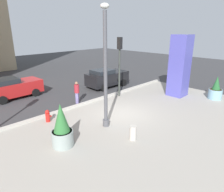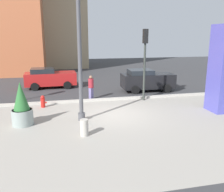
{
  "view_description": "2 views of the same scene",
  "coord_description": "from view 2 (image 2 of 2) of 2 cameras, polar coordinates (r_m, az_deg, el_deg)",
  "views": [
    {
      "loc": [
        -9.2,
        -8.21,
        5.37
      ],
      "look_at": [
        -0.94,
        -0.04,
        1.47
      ],
      "focal_mm": 32.86,
      "sensor_mm": 36.0,
      "label": 1
    },
    {
      "loc": [
        -3.01,
        -12.54,
        4.25
      ],
      "look_at": [
        -0.06,
        0.56,
        0.94
      ],
      "focal_mm": 39.23,
      "sensor_mm": 36.0,
      "label": 2
    }
  ],
  "objects": [
    {
      "name": "car_intersection",
      "position": [
        21.15,
        -14.31,
        4.15
      ],
      "size": [
        4.19,
        2.15,
        1.66
      ],
      "color": "red",
      "rests_on": "ground_plane"
    },
    {
      "name": "lamp_post",
      "position": [
        12.14,
        -7.5,
        8.58
      ],
      "size": [
        0.44,
        0.44,
        6.48
      ],
      "color": "#4C4C51",
      "rests_on": "ground_plane"
    },
    {
      "name": "traffic_light_corner",
      "position": [
        16.22,
        7.66,
        9.84
      ],
      "size": [
        0.28,
        0.42,
        4.68
      ],
      "color": "#333833",
      "rests_on": "ground_plane"
    },
    {
      "name": "potted_plant_by_pillar",
      "position": [
        12.57,
        -20.31,
        -2.4
      ],
      "size": [
        1.01,
        1.01,
        2.14
      ],
      "color": "gray",
      "rests_on": "ground_plane"
    },
    {
      "name": "ground_plane",
      "position": [
        17.34,
        -2.32,
        -0.35
      ],
      "size": [
        60.0,
        60.0,
        0.0
      ],
      "primitive_type": "plane",
      "color": "#38383A"
    },
    {
      "name": "fire_hydrant",
      "position": [
        15.43,
        -15.8,
        -1.25
      ],
      "size": [
        0.36,
        0.26,
        0.75
      ],
      "color": "red",
      "rests_on": "ground_plane"
    },
    {
      "name": "car_passing_lane",
      "position": [
        19.48,
        8.11,
        3.73
      ],
      "size": [
        4.1,
        2.15,
        1.71
      ],
      "color": "black",
      "rests_on": "ground_plane"
    },
    {
      "name": "curb_strip",
      "position": [
        16.49,
        -1.76,
        -0.81
      ],
      "size": [
        18.0,
        0.24,
        0.16
      ],
      "primitive_type": "cube",
      "color": "#B7B2A8",
      "rests_on": "ground_plane"
    },
    {
      "name": "pedestrian_by_curb",
      "position": [
        16.74,
        -4.92,
        2.3
      ],
      "size": [
        0.51,
        0.51,
        1.65
      ],
      "color": "slate",
      "rests_on": "ground_plane"
    },
    {
      "name": "concrete_bollard",
      "position": [
        10.76,
        -6.49,
        -7.36
      ],
      "size": [
        0.36,
        0.36,
        0.75
      ],
      "primitive_type": "cylinder",
      "color": "#B2ADA3",
      "rests_on": "ground_plane"
    },
    {
      "name": "plaza_pavement",
      "position": [
        11.76,
        3.04,
        -7.36
      ],
      "size": [
        18.0,
        10.0,
        0.02
      ],
      "primitive_type": "cube",
      "color": "#9E998E",
      "rests_on": "ground_plane"
    }
  ]
}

